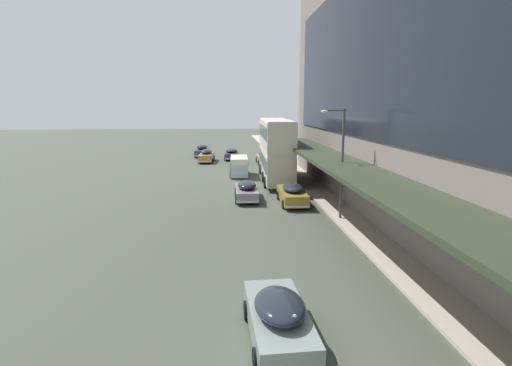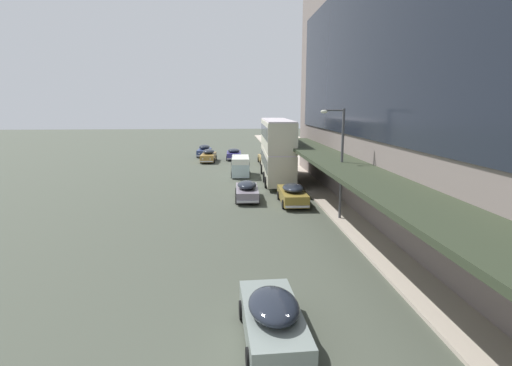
% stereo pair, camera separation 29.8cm
% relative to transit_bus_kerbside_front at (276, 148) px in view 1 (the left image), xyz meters
% --- Properties ---
extents(transit_bus_kerbside_front, '(3.01, 11.55, 5.83)m').
position_rel_transit_bus_kerbside_front_xyz_m(transit_bus_kerbside_front, '(0.00, 0.00, 0.00)').
color(transit_bus_kerbside_front, beige).
rests_on(transit_bus_kerbside_front, ground).
extents(sedan_second_near, '(2.03, 4.44, 1.49)m').
position_rel_transit_bus_kerbside_front_xyz_m(sedan_second_near, '(-3.88, 15.66, -2.40)').
color(sedan_second_near, navy).
rests_on(sedan_second_near, ground).
extents(sedan_far_back, '(1.98, 4.60, 1.56)m').
position_rel_transit_bus_kerbside_front_xyz_m(sedan_far_back, '(-3.38, -26.68, -2.38)').
color(sedan_far_back, gray).
rests_on(sedan_far_back, ground).
extents(sedan_oncoming_rear, '(2.03, 4.83, 1.64)m').
position_rel_transit_bus_kerbside_front_xyz_m(sedan_oncoming_rear, '(-8.02, 19.42, -2.34)').
color(sedan_oncoming_rear, navy).
rests_on(sedan_oncoming_rear, ground).
extents(sedan_oncoming_front, '(1.86, 4.59, 1.48)m').
position_rel_transit_bus_kerbside_front_xyz_m(sedan_oncoming_front, '(-3.25, -7.86, -2.42)').
color(sedan_oncoming_front, gray).
rests_on(sedan_oncoming_front, ground).
extents(sedan_trailing_mid, '(1.89, 4.80, 1.51)m').
position_rel_transit_bus_kerbside_front_xyz_m(sedan_trailing_mid, '(0.01, -9.47, -2.39)').
color(sedan_trailing_mid, olive).
rests_on(sedan_trailing_mid, ground).
extents(sedan_second_mid, '(2.02, 5.03, 1.60)m').
position_rel_transit_bus_kerbside_front_xyz_m(sedan_second_mid, '(-7.17, 13.76, -2.36)').
color(sedan_second_mid, olive).
rests_on(sedan_second_mid, ground).
extents(sedan_trailing_near, '(1.94, 4.66, 1.55)m').
position_rel_transit_bus_kerbside_front_xyz_m(sedan_trailing_near, '(0.12, 11.54, -2.39)').
color(sedan_trailing_near, olive).
rests_on(sedan_trailing_near, ground).
extents(vw_van, '(2.01, 4.60, 1.96)m').
position_rel_transit_bus_kerbside_front_xyz_m(vw_van, '(-3.39, 3.01, -2.05)').
color(vw_van, '#ACC4C7').
rests_on(vw_van, ground).
extents(street_lamp, '(1.50, 0.28, 6.79)m').
position_rel_transit_bus_kerbside_front_xyz_m(street_lamp, '(2.14, -13.86, 0.96)').
color(street_lamp, '#4C4C51').
rests_on(street_lamp, sidewalk_kerb).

